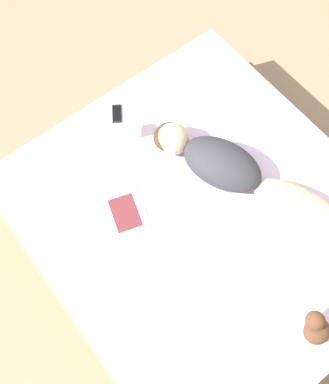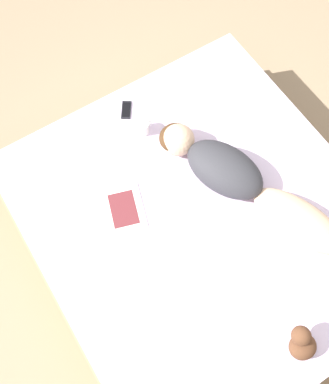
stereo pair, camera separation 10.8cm
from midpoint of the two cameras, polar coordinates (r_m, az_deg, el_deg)
name	(u,v)px [view 1 (the left image)]	position (r m, az deg, el deg)	size (l,w,h in m)	color
ground_plane	(199,242)	(3.19, 3.44, -6.35)	(12.00, 12.00, 0.00)	#9E8466
bed	(202,229)	(2.92, 3.74, -4.75)	(1.96, 2.18, 0.56)	tan
person	(237,173)	(2.68, 8.11, 2.34)	(0.66, 1.27, 0.22)	#DBB28E
open_magazine	(107,219)	(2.67, -8.45, -3.48)	(0.54, 0.44, 0.01)	white
coffee_mug	(135,130)	(2.86, -4.89, 7.85)	(0.12, 0.09, 0.10)	white
cell_phone	(117,114)	(2.99, -7.11, 9.81)	(0.13, 0.15, 0.01)	black
plush_toy	(316,328)	(2.51, 17.54, -16.21)	(0.15, 0.17, 0.20)	brown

